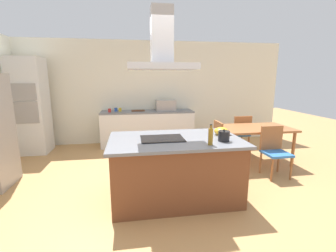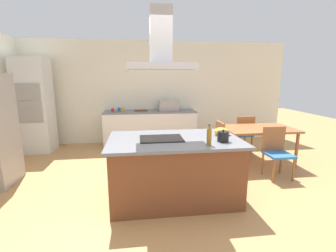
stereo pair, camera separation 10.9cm
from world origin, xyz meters
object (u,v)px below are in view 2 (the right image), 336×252
at_px(cooktop, 161,138).
at_px(countertop_microwave, 168,105).
at_px(olive_oil_bottle, 209,137).
at_px(coffee_mug_red, 113,110).
at_px(wall_oven_stack, 35,106).
at_px(chair_facing_back_wall, 243,132).
at_px(cutting_board, 141,110).
at_px(mixing_bowl, 221,131).
at_px(tea_kettle, 223,136).
at_px(coffee_mug_yellow, 123,109).
at_px(coffee_mug_blue, 119,109).
at_px(chair_facing_island, 276,149).
at_px(chair_at_left_end, 214,141).
at_px(range_hood, 161,50).
at_px(dining_table, 258,132).

relative_size(cooktop, countertop_microwave, 1.20).
bearing_deg(olive_oil_bottle, coffee_mug_red, 115.37).
bearing_deg(wall_oven_stack, chair_facing_back_wall, -9.29).
xyz_separation_m(olive_oil_bottle, cutting_board, (-0.81, 3.32, -0.11)).
bearing_deg(mixing_bowl, tea_kettle, -105.92).
xyz_separation_m(coffee_mug_red, cutting_board, (0.71, 0.12, -0.04)).
height_order(tea_kettle, coffee_mug_red, tea_kettle).
xyz_separation_m(mixing_bowl, coffee_mug_yellow, (-1.61, 2.83, -0.01)).
bearing_deg(countertop_microwave, cutting_board, 176.02).
bearing_deg(coffee_mug_blue, chair_facing_island, -39.85).
height_order(coffee_mug_blue, coffee_mug_yellow, same).
bearing_deg(chair_at_left_end, chair_facing_back_wall, 36.01).
bearing_deg(coffee_mug_blue, range_hood, -74.79).
relative_size(tea_kettle, chair_facing_back_wall, 0.23).
height_order(mixing_bowl, coffee_mug_blue, mixing_bowl).
height_order(wall_oven_stack, chair_at_left_end, wall_oven_stack).
bearing_deg(coffee_mug_red, chair_at_left_end, -37.13).
xyz_separation_m(coffee_mug_yellow, wall_oven_stack, (-2.02, -0.28, 0.16)).
height_order(cooktop, coffee_mug_red, coffee_mug_red).
xyz_separation_m(tea_kettle, range_hood, (-0.81, 0.24, 1.13)).
xyz_separation_m(countertop_microwave, range_hood, (-0.48, -2.88, 1.06)).
distance_m(mixing_bowl, cutting_board, 3.06).
bearing_deg(coffee_mug_yellow, chair_facing_island, -40.60).
bearing_deg(olive_oil_bottle, chair_facing_island, 31.00).
relative_size(tea_kettle, wall_oven_stack, 0.09).
height_order(cooktop, cutting_board, cutting_board).
distance_m(tea_kettle, chair_facing_back_wall, 2.51).
xyz_separation_m(coffee_mug_yellow, range_hood, (0.70, -2.93, 1.16)).
distance_m(olive_oil_bottle, coffee_mug_yellow, 3.55).
bearing_deg(chair_at_left_end, range_hood, -134.85).
bearing_deg(wall_oven_stack, coffee_mug_red, 5.32).
height_order(tea_kettle, countertop_microwave, countertop_microwave).
bearing_deg(olive_oil_bottle, dining_table, 45.98).
bearing_deg(mixing_bowl, cutting_board, 112.08).
xyz_separation_m(countertop_microwave, coffee_mug_blue, (-1.28, 0.07, -0.09)).
relative_size(tea_kettle, chair_facing_island, 0.23).
distance_m(cooktop, coffee_mug_red, 2.97).
xyz_separation_m(coffee_mug_blue, chair_at_left_end, (1.99, -1.76, -0.44)).
xyz_separation_m(cooktop, mixing_bowl, (0.91, 0.10, 0.05)).
distance_m(chair_facing_back_wall, range_hood, 3.23).
xyz_separation_m(cooktop, range_hood, (0.00, 0.00, 1.20)).
height_order(coffee_mug_blue, chair_facing_back_wall, coffee_mug_blue).
xyz_separation_m(countertop_microwave, chair_at_left_end, (0.71, -1.69, -0.53)).
xyz_separation_m(cooktop, tea_kettle, (0.81, -0.24, 0.06)).
relative_size(cooktop, wall_oven_stack, 0.27).
relative_size(olive_oil_bottle, range_hood, 0.30).
xyz_separation_m(tea_kettle, coffee_mug_blue, (-1.62, 3.19, -0.03)).
height_order(tea_kettle, mixing_bowl, tea_kettle).
relative_size(countertop_microwave, wall_oven_stack, 0.23).
height_order(coffee_mug_red, coffee_mug_blue, same).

